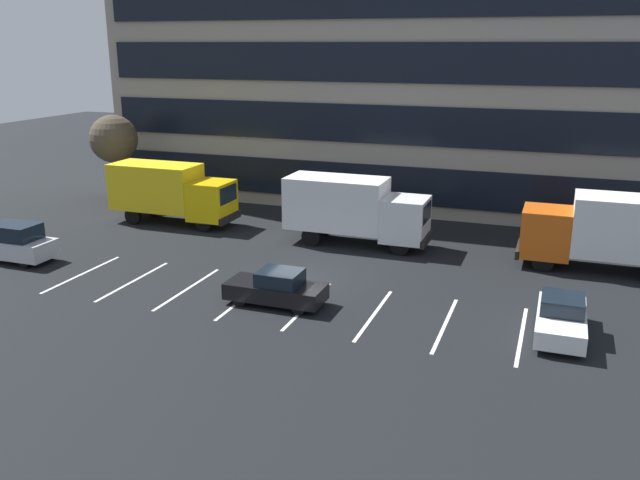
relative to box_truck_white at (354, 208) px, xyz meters
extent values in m
plane|color=black|center=(-0.57, -5.99, -1.98)|extent=(120.00, 120.00, 0.00)
cube|color=gray|center=(-0.57, 12.01, 8.82)|extent=(37.96, 10.83, 21.60)
cube|color=black|center=(-0.57, 6.53, 0.00)|extent=(36.44, 0.16, 2.30)
cube|color=black|center=(-0.57, 6.53, 3.60)|extent=(36.44, 0.16, 2.30)
cube|color=black|center=(-0.57, 6.53, 7.20)|extent=(36.44, 0.16, 2.30)
cube|color=silver|center=(-10.37, -8.91, -1.98)|extent=(0.14, 5.40, 0.01)
cube|color=silver|center=(-7.57, -8.91, -1.98)|extent=(0.14, 5.40, 0.01)
cube|color=silver|center=(-4.77, -8.91, -1.98)|extent=(0.14, 5.40, 0.01)
cube|color=silver|center=(-1.97, -8.91, -1.98)|extent=(0.14, 5.40, 0.01)
cube|color=silver|center=(0.83, -8.91, -1.98)|extent=(0.14, 5.40, 0.01)
cube|color=silver|center=(3.63, -8.91, -1.98)|extent=(0.14, 5.40, 0.01)
cube|color=silver|center=(6.43, -8.91, -1.98)|extent=(0.14, 5.40, 0.01)
cube|color=silver|center=(9.23, -8.91, -1.98)|extent=(0.14, 5.40, 0.01)
cube|color=white|center=(2.76, 0.00, -0.37)|extent=(2.21, 2.41, 2.21)
cube|color=black|center=(3.85, 0.00, 0.07)|extent=(0.06, 2.03, 0.97)
cube|color=white|center=(-0.96, 0.00, 0.18)|extent=(5.23, 2.51, 2.71)
cube|color=black|center=(3.92, 0.00, -1.33)|extent=(0.20, 2.41, 0.40)
cylinder|color=black|center=(2.76, 1.04, -1.48)|extent=(1.01, 0.30, 1.01)
cylinder|color=black|center=(2.76, -1.04, -1.48)|extent=(1.01, 0.30, 1.01)
cylinder|color=black|center=(-2.01, 1.04, -1.48)|extent=(1.01, 0.30, 1.01)
cylinder|color=black|center=(-2.01, -1.04, -1.48)|extent=(1.01, 0.30, 1.01)
cube|color=#D85914|center=(9.63, -0.11, -0.35)|extent=(2.25, 2.45, 2.25)
cube|color=black|center=(8.53, -0.11, 0.10)|extent=(0.06, 2.06, 0.99)
cube|color=white|center=(13.41, -0.11, 0.21)|extent=(5.31, 2.55, 2.76)
cube|color=black|center=(8.46, -0.11, -1.32)|extent=(0.20, 2.45, 0.41)
cylinder|color=black|center=(9.63, -1.17, -1.47)|extent=(1.02, 0.31, 1.02)
cylinder|color=black|center=(9.63, 0.94, -1.47)|extent=(1.02, 0.31, 1.02)
cube|color=yellow|center=(-8.69, 0.45, -0.39)|extent=(2.19, 2.39, 2.19)
cube|color=black|center=(-7.62, 0.45, 0.05)|extent=(0.06, 2.00, 0.96)
cube|color=yellow|center=(-12.37, 0.45, 0.16)|extent=(5.17, 2.49, 2.68)
cube|color=black|center=(-7.55, 0.45, -1.33)|extent=(0.20, 2.39, 0.40)
cylinder|color=black|center=(-8.69, 1.47, -1.48)|extent=(0.99, 0.30, 0.99)
cylinder|color=black|center=(-8.69, -0.58, -1.48)|extent=(0.99, 0.30, 0.99)
cylinder|color=black|center=(-13.41, 1.47, -1.48)|extent=(0.99, 0.30, 0.99)
cylinder|color=black|center=(-13.41, -0.58, -1.48)|extent=(0.99, 0.30, 0.99)
cube|color=black|center=(-0.45, -9.20, -1.42)|extent=(4.06, 1.70, 0.66)
cube|color=black|center=(-0.25, -9.20, -0.81)|extent=(1.71, 1.50, 0.57)
cylinder|color=black|center=(-1.75, -9.94, -1.70)|extent=(0.57, 0.21, 0.57)
cylinder|color=black|center=(-1.75, -8.47, -1.70)|extent=(0.57, 0.21, 0.57)
cylinder|color=black|center=(0.84, -9.94, -1.70)|extent=(0.57, 0.21, 0.57)
cylinder|color=black|center=(0.84, -8.47, -1.70)|extent=(0.57, 0.21, 0.57)
cube|color=silver|center=(-14.81, -8.39, -1.30)|extent=(4.15, 1.76, 0.86)
cube|color=black|center=(-14.61, -8.39, -0.49)|extent=(2.28, 1.55, 0.77)
cylinder|color=black|center=(-16.14, -7.62, -1.67)|extent=(0.61, 0.20, 0.61)
cylinder|color=black|center=(-13.49, -9.16, -1.67)|extent=(0.61, 0.20, 0.61)
cylinder|color=black|center=(-13.49, -7.62, -1.67)|extent=(0.61, 0.20, 0.61)
cube|color=white|center=(10.53, -8.49, -1.42)|extent=(1.71, 4.08, 0.66)
cube|color=black|center=(10.53, -8.29, -0.81)|extent=(1.50, 1.71, 0.57)
cylinder|color=black|center=(11.27, -9.80, -1.70)|extent=(0.21, 0.57, 0.57)
cylinder|color=black|center=(9.79, -9.80, -1.70)|extent=(0.21, 0.57, 0.57)
cylinder|color=black|center=(11.27, -7.19, -1.70)|extent=(0.21, 0.57, 0.57)
cylinder|color=black|center=(9.79, -7.19, -1.70)|extent=(0.21, 0.57, 0.57)
cylinder|color=#473323|center=(-17.57, 3.69, -0.45)|extent=(0.28, 0.28, 3.05)
sphere|color=#4C4233|center=(-17.57, 3.69, 2.29)|extent=(3.11, 3.11, 3.11)
camera|label=1|loc=(9.97, -32.44, 8.28)|focal=37.36mm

